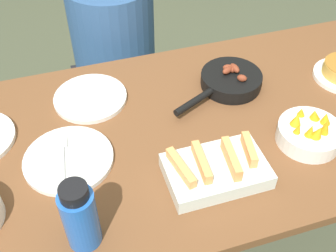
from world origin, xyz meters
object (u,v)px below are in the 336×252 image
Objects in this scene: empty_plate_far_left at (69,159)px; water_bottle at (80,216)px; person_figure at (117,77)px; skillet at (230,81)px; fruit_bowl_mango at (310,133)px; melon_tray at (216,169)px; empty_plate_far_right at (90,98)px.

water_bottle is at bearing -89.17° from empty_plate_far_left.
skillet is at bearing -60.10° from person_figure.
skillet is at bearing 111.70° from fruit_bowl_mango.
empty_plate_far_left is at bearing 154.80° from melon_tray.
melon_tray is 0.33m from fruit_bowl_mango.
water_bottle is 0.18× the size of person_figure.
empty_plate_far_right is at bearing 66.65° from empty_plate_far_left.
person_figure reaches higher than empty_plate_far_left.
empty_plate_far_left and empty_plate_far_right have the same top height.
water_bottle is (-0.39, -0.09, 0.07)m from melon_tray.
skillet reaches higher than empty_plate_far_right.
water_bottle is (-0.11, -0.53, 0.09)m from empty_plate_far_right.
empty_plate_far_left is (-0.40, 0.19, -0.02)m from melon_tray.
water_bottle is at bearing -101.43° from empty_plate_far_right.
skillet is 1.43× the size of empty_plate_far_right.
person_figure is at bearing -85.50° from skillet.
person_figure is at bearing 68.44° from empty_plate_far_left.
melon_tray is 0.24× the size of person_figure.
skillet is at bearing -9.30° from empty_plate_far_right.
skillet reaches higher than empty_plate_far_left.
person_figure reaches higher than skillet.
fruit_bowl_mango is 0.17× the size of person_figure.
skillet is 0.70m from person_figure.
melon_tray is 0.44m from empty_plate_far_left.
skillet is 1.71× the size of water_bottle.
empty_plate_far_left is 1.27× the size of water_bottle.
person_figure reaches higher than melon_tray.
fruit_bowl_mango is (0.62, -0.40, 0.03)m from empty_plate_far_right.
empty_plate_far_left is 0.28m from empty_plate_far_right.
melon_tray reaches higher than empty_plate_far_right.
empty_plate_far_left is at bearing 169.06° from fruit_bowl_mango.
empty_plate_far_left is at bearing -113.35° from empty_plate_far_right.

